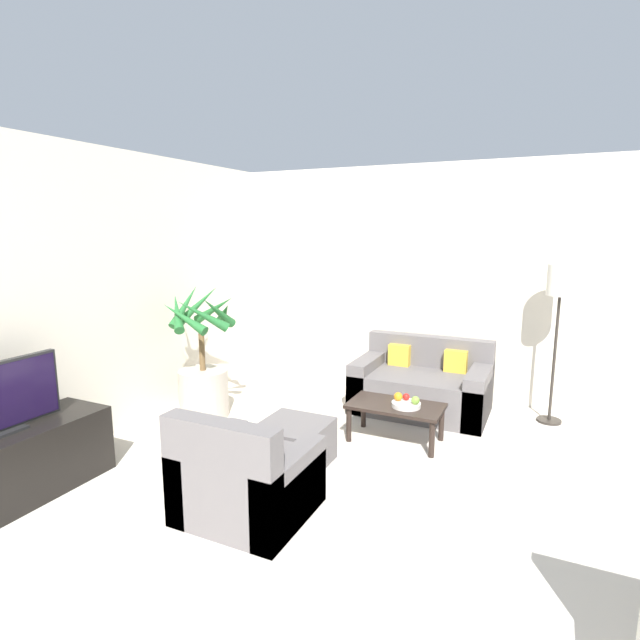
% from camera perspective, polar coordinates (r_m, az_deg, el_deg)
% --- Properties ---
extents(wall_back, '(7.74, 0.06, 2.70)m').
position_cam_1_polar(wall_back, '(5.90, 18.53, 3.88)').
color(wall_back, beige).
rests_on(wall_back, ground_plane).
extents(wall_left, '(0.06, 7.78, 2.70)m').
position_cam_1_polar(wall_left, '(4.71, -28.81, 1.60)').
color(wall_left, beige).
rests_on(wall_left, ground_plane).
extents(tv_console, '(0.52, 1.50, 0.53)m').
position_cam_1_polar(tv_console, '(4.36, -32.40, -14.19)').
color(tv_console, black).
rests_on(tv_console, ground_plane).
extents(potted_palm, '(0.78, 0.78, 1.40)m').
position_cam_1_polar(potted_palm, '(5.41, -13.22, -5.93)').
color(potted_palm, '#ADA393').
rests_on(potted_palm, ground_plane).
extents(sofa_loveseat, '(1.41, 0.87, 0.77)m').
position_cam_1_polar(sofa_loveseat, '(5.60, 11.55, -7.45)').
color(sofa_loveseat, '#605B5B').
rests_on(sofa_loveseat, ground_plane).
extents(floor_lamp, '(0.26, 0.26, 1.62)m').
position_cam_1_polar(floor_lamp, '(5.46, 25.74, 2.80)').
color(floor_lamp, '#2D2823').
rests_on(floor_lamp, ground_plane).
extents(coffee_table, '(0.87, 0.48, 0.36)m').
position_cam_1_polar(coffee_table, '(4.76, 8.64, -10.10)').
color(coffee_table, black).
rests_on(coffee_table, ground_plane).
extents(fruit_bowl, '(0.26, 0.26, 0.04)m').
position_cam_1_polar(fruit_bowl, '(4.69, 9.81, -9.51)').
color(fruit_bowl, beige).
rests_on(fruit_bowl, coffee_table).
extents(apple_red, '(0.06, 0.06, 0.06)m').
position_cam_1_polar(apple_red, '(4.73, 9.83, -8.64)').
color(apple_red, red).
rests_on(apple_red, fruit_bowl).
extents(apple_green, '(0.07, 0.07, 0.07)m').
position_cam_1_polar(apple_green, '(4.64, 10.85, -9.00)').
color(apple_green, olive).
rests_on(apple_green, fruit_bowl).
extents(orange_fruit, '(0.08, 0.08, 0.08)m').
position_cam_1_polar(orange_fruit, '(4.71, 8.92, -8.63)').
color(orange_fruit, orange).
rests_on(orange_fruit, fruit_bowl).
extents(armchair, '(0.83, 0.77, 0.78)m').
position_cam_1_polar(armchair, '(3.64, -8.49, -17.65)').
color(armchair, '#605B5B').
rests_on(armchair, ground_plane).
extents(ottoman, '(0.55, 0.56, 0.37)m').
position_cam_1_polar(ottoman, '(4.33, -2.98, -13.93)').
color(ottoman, '#605B5B').
rests_on(ottoman, ground_plane).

